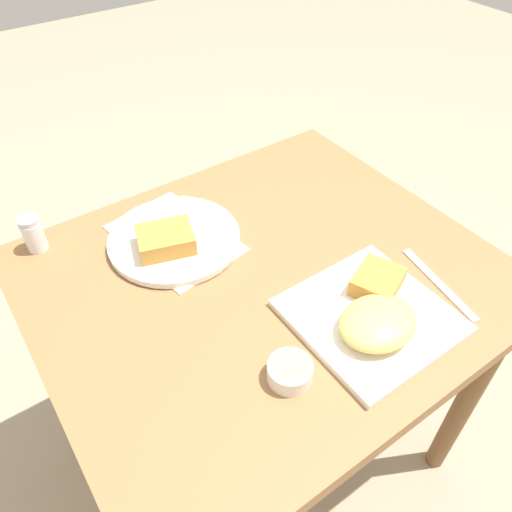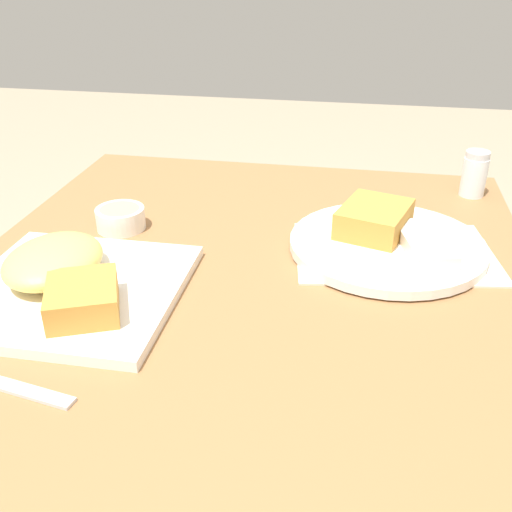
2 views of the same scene
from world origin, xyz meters
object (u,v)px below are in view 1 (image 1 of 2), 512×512
Objects in this scene: plate_oval_far at (172,237)px; salt_shaker at (34,236)px; butter_knife at (439,283)px; sauce_ramekin at (290,371)px; plate_square_near at (374,314)px.

plate_oval_far is 0.28m from salt_shaker.
salt_shaker is at bearing 58.05° from butter_knife.
sauce_ramekin is at bearing -89.93° from plate_oval_far.
plate_oval_far is at bearing 90.07° from sauce_ramekin.
salt_shaker is 0.38× the size of butter_knife.
plate_oval_far is 3.73× the size of sauce_ramekin.
plate_square_near is at bearing 2.23° from sauce_ramekin.
sauce_ramekin is 0.94× the size of salt_shaker.
plate_square_near is 0.44m from plate_oval_far.
butter_knife is (0.37, 0.00, -0.02)m from sauce_ramekin.
plate_square_near is 3.55× the size of sauce_ramekin.
sauce_ramekin is (0.00, -0.40, -0.00)m from plate_oval_far.
plate_oval_far is (-0.20, 0.40, -0.00)m from plate_square_near.
plate_square_near is at bearing -51.37° from salt_shaker.
butter_knife is at bearing 0.04° from sauce_ramekin.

